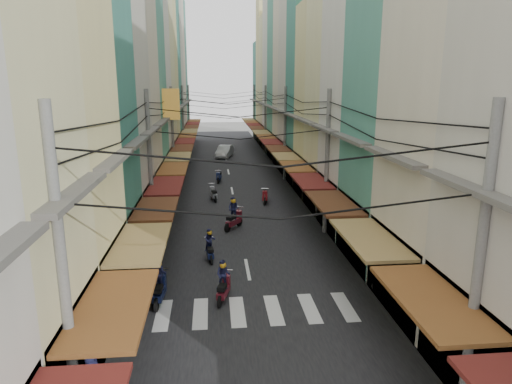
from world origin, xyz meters
TOP-DOWN VIEW (x-y plane):
  - ground at (0.00, 0.00)m, footprint 160.00×160.00m
  - road at (0.00, 20.00)m, footprint 10.00×80.00m
  - sidewalk_left at (-6.50, 20.00)m, footprint 3.00×80.00m
  - sidewalk_right at (6.50, 20.00)m, footprint 3.00×80.00m
  - crosswalk at (-0.00, -6.00)m, footprint 7.55×2.40m
  - building_row_left at (-7.92, 16.56)m, footprint 7.80×67.67m
  - building_row_right at (7.92, 16.45)m, footprint 7.80×68.98m
  - utility_poles at (0.00, 15.01)m, footprint 10.20×66.13m
  - white_car at (-0.08, 31.13)m, footprint 5.17×3.01m
  - bicycle at (7.14, 2.50)m, footprint 1.88×0.94m
  - moving_scooters at (-1.21, 2.94)m, footprint 6.39×24.31m
  - parked_scooters at (4.30, -3.64)m, footprint 12.74×14.45m
  - pedestrians at (-4.39, 1.70)m, footprint 13.79×26.81m
  - market_umbrella at (5.54, -3.03)m, footprint 2.34×2.34m
  - traffic_sign at (5.25, -2.11)m, footprint 0.10×0.59m

SIDE VIEW (x-z plane):
  - ground at x=0.00m, z-range 0.00..0.00m
  - white_car at x=-0.08m, z-range -0.86..0.86m
  - bicycle at x=7.14m, z-range -0.62..0.62m
  - road at x=0.00m, z-range 0.00..0.02m
  - crosswalk at x=0.00m, z-range 0.02..0.03m
  - sidewalk_left at x=-6.50m, z-range 0.00..0.06m
  - sidewalk_right at x=6.50m, z-range 0.00..0.06m
  - parked_scooters at x=4.30m, z-range -0.02..0.99m
  - moving_scooters at x=-1.21m, z-range -0.43..1.51m
  - pedestrians at x=-4.39m, z-range -0.07..2.09m
  - traffic_sign at x=5.25m, z-range 0.59..3.30m
  - market_umbrella at x=5.54m, z-range 0.94..3.41m
  - utility_poles at x=0.00m, z-range 2.49..10.69m
  - building_row_right at x=7.92m, z-range -1.89..20.71m
  - building_row_left at x=-7.92m, z-range -2.07..21.63m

